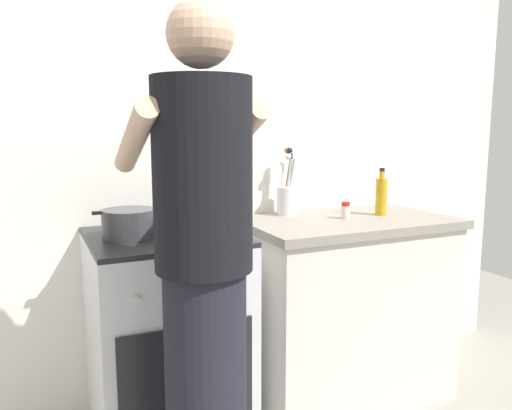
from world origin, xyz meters
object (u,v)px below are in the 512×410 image
object	(u,v)px
mixing_bowl	(198,223)
spice_bottle	(346,211)
utensil_crock	(287,195)
oil_bottle	(381,196)
stove_range	(167,339)
person	(204,281)
pot	(129,224)

from	to	relation	value
mixing_bowl	spice_bottle	xyz separation A→B (m)	(0.74, 0.01, -0.00)
utensil_crock	oil_bottle	world-z (taller)	utensil_crock
stove_range	person	world-z (taller)	person
spice_bottle	oil_bottle	distance (m)	0.22
utensil_crock	oil_bottle	xyz separation A→B (m)	(0.42, -0.20, -0.00)
mixing_bowl	utensil_crock	distance (m)	0.58
pot	spice_bottle	bearing A→B (deg)	0.00
mixing_bowl	spice_bottle	size ratio (longest dim) A/B	3.81
oil_bottle	person	xyz separation A→B (m)	(-1.11, -0.55, -0.14)
spice_bottle	pot	bearing A→B (deg)	-180.00
stove_range	pot	world-z (taller)	pot
mixing_bowl	person	size ratio (longest dim) A/B	0.18
oil_bottle	person	distance (m)	1.25
mixing_bowl	person	world-z (taller)	person
spice_bottle	stove_range	bearing A→B (deg)	179.69
spice_bottle	person	size ratio (longest dim) A/B	0.05
utensil_crock	spice_bottle	size ratio (longest dim) A/B	4.21
stove_range	pot	distance (m)	0.53
utensil_crock	oil_bottle	bearing A→B (deg)	-24.86
stove_range	person	distance (m)	0.68
stove_range	mixing_bowl	world-z (taller)	mixing_bowl
pot	oil_bottle	bearing A→B (deg)	0.57
pot	person	bearing A→B (deg)	-76.96
oil_bottle	utensil_crock	bearing A→B (deg)	155.14
pot	person	xyz separation A→B (m)	(0.13, -0.54, -0.10)
pot	person	distance (m)	0.57
stove_range	mixing_bowl	bearing A→B (deg)	-7.33
pot	utensil_crock	size ratio (longest dim) A/B	0.82
mixing_bowl	utensil_crock	world-z (taller)	utensil_crock
mixing_bowl	utensil_crock	bearing A→B (deg)	22.50
pot	mixing_bowl	distance (m)	0.28
pot	oil_bottle	world-z (taller)	oil_bottle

